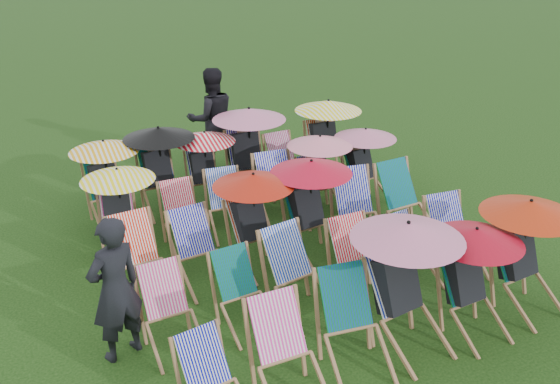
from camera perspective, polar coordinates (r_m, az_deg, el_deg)
name	(u,v)px	position (r m, az deg, el deg)	size (l,w,h in m)	color
ground	(289,262)	(8.62, 0.85, -6.39)	(100.00, 100.00, 0.00)	black
deckchair_1	(289,356)	(6.21, 0.84, -14.77)	(0.64, 0.89, 0.96)	#906643
deckchair_2	(355,326)	(6.61, 6.87, -12.08)	(0.77, 0.99, 0.99)	#906643
deckchair_3	(407,285)	(6.86, 11.56, -8.30)	(1.21, 1.30, 1.44)	#906643
deckchair_4	(474,280)	(7.31, 17.30, -7.70)	(1.05, 1.11, 1.25)	#906643
deckchair_5	(527,254)	(7.94, 21.66, -5.27)	(1.14, 1.20, 1.35)	#906643
deckchair_6	(171,312)	(6.95, -9.96, -10.80)	(0.62, 0.84, 0.88)	#906643
deckchair_7	(244,294)	(7.19, -3.35, -9.28)	(0.63, 0.83, 0.86)	#906643
deckchair_8	(300,275)	(7.39, 1.82, -7.60)	(0.80, 1.01, 0.99)	#906643
deckchair_9	(361,263)	(7.72, 7.42, -6.48)	(0.63, 0.88, 0.95)	#906643
deckchair_10	(412,253)	(8.15, 12.00, -5.51)	(0.66, 0.84, 0.85)	#906643
deckchair_11	(456,237)	(8.56, 15.81, -4.02)	(0.71, 0.93, 0.95)	#906643
deckchair_12	(141,260)	(7.90, -12.55, -6.07)	(0.71, 0.94, 0.96)	#906643
deckchair_13	(200,251)	(8.00, -7.28, -5.38)	(0.69, 0.91, 0.93)	#906643
deckchair_14	(255,220)	(8.25, -2.28, -2.54)	(1.08, 1.17, 1.29)	#906643
deckchair_15	(312,207)	(8.55, 2.95, -1.35)	(1.13, 1.20, 1.34)	#906643
deckchair_16	(359,210)	(8.97, 7.21, -1.64)	(0.82, 1.03, 1.01)	#906643
deckchair_17	(408,202)	(9.29, 11.65, -0.94)	(0.75, 1.00, 1.03)	#906643
deckchair_18	(119,210)	(8.87, -14.55, -1.63)	(1.02, 1.08, 1.21)	#906643
deckchair_19	(184,217)	(8.97, -8.75, -2.23)	(0.58, 0.81, 0.87)	#906643
deckchair_20	(228,205)	(9.23, -4.79, -1.15)	(0.69, 0.89, 0.89)	#906643
deckchair_21	(281,192)	(9.47, 0.06, 0.02)	(0.74, 0.99, 1.02)	#906643
deckchair_22	(321,173)	(9.82, 3.72, 1.73)	(1.03, 1.10, 1.22)	#906643
deckchair_23	(366,164)	(10.29, 7.87, 2.56)	(1.01, 1.10, 1.20)	#906643
deckchair_24	(107,180)	(9.87, -15.57, 1.08)	(1.05, 1.12, 1.25)	#906643
deckchair_25	(160,168)	(10.03, -10.89, 2.19)	(1.12, 1.16, 1.33)	#906643
deckchair_26	(205,167)	(10.16, -6.88, 2.28)	(1.00, 1.04, 1.18)	#906643
deckchair_27	(249,150)	(10.42, -2.89, 3.84)	(1.22, 1.30, 1.45)	#906643
deckchair_28	(286,163)	(10.75, 0.60, 2.68)	(0.61, 0.84, 0.89)	#906643
deckchair_29	(327,138)	(11.09, 4.32, 4.91)	(1.18, 1.25, 1.39)	#906643
person_left	(115,289)	(6.74, -14.84, -8.61)	(0.60, 0.39, 1.65)	black
person_rear	(212,119)	(11.53, -6.27, 6.67)	(0.91, 0.71, 1.88)	black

